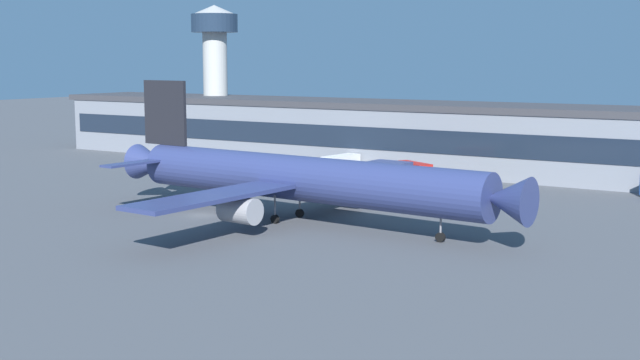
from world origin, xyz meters
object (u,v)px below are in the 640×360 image
Objects in this scene: fuel_truck at (341,163)px; follow_me_car at (478,181)px; baggage_tug at (159,160)px; catering_truck at (413,174)px; airliner at (298,178)px; control_tower at (215,61)px.

follow_me_car is (27.78, -3.60, -0.79)m from fuel_truck.
baggage_tug is 54.84m from catering_truck.
catering_truck is (0.20, 33.70, -3.35)m from airliner.
follow_me_car is at bearing 77.06° from airliner.
fuel_truck is at bearing 153.97° from catering_truck.
fuel_truck is 37.08m from baggage_tug.
catering_truck reaches higher than baggage_tug.
airliner is 33.87m from catering_truck.
airliner is 13.40× the size of follow_me_car.
fuel_truck is at bearing -22.42° from control_tower.
catering_truck is at bearing -26.03° from fuel_truck.
airliner is 40.64m from follow_me_car.
catering_truck is (54.82, 0.07, 1.21)m from baggage_tug.
airliner is 1.87× the size of control_tower.
fuel_truck is 21.08m from catering_truck.
baggage_tug is (7.58, -27.24, -19.25)m from control_tower.
control_tower reaches higher than baggage_tug.
catering_truck reaches higher than follow_me_car.
catering_truck is at bearing 0.07° from baggage_tug.
airliner is at bearing -66.43° from fuel_truck.
baggage_tug is 0.87× the size of follow_me_car.
airliner is at bearing -102.94° from follow_me_car.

